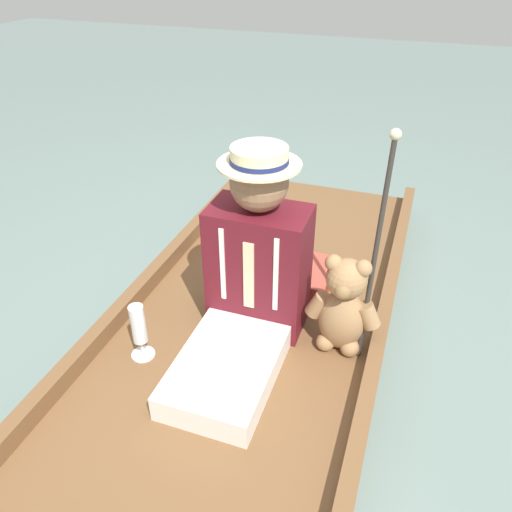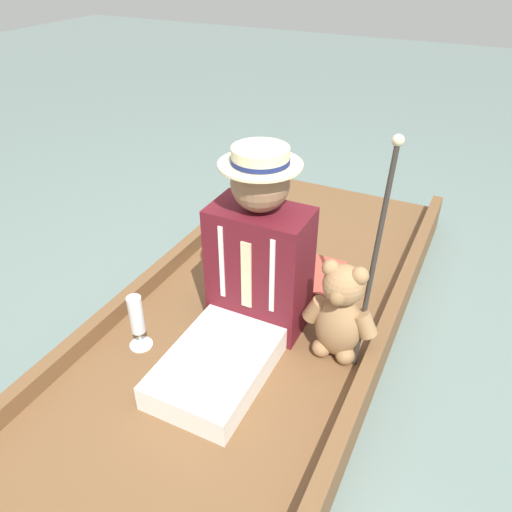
# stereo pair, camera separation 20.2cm
# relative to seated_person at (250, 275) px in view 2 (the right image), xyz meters

# --- Properties ---
(ground_plane) EXTENTS (16.00, 16.00, 0.00)m
(ground_plane) POSITION_rel_seated_person_xyz_m (0.03, -0.08, -0.45)
(ground_plane) COLOR slate
(punt_boat) EXTENTS (1.18, 2.95, 0.22)m
(punt_boat) POSITION_rel_seated_person_xyz_m (0.03, -0.08, -0.37)
(punt_boat) COLOR brown
(punt_boat) RESTS_ON ground_plane
(seat_cushion) EXTENTS (0.44, 0.31, 0.10)m
(seat_cushion) POSITION_rel_seated_person_xyz_m (-0.04, -0.41, -0.25)
(seat_cushion) COLOR #B24738
(seat_cushion) RESTS_ON punt_boat
(seated_person) EXTENTS (0.41, 0.81, 0.82)m
(seated_person) POSITION_rel_seated_person_xyz_m (0.00, 0.00, 0.00)
(seated_person) COLOR white
(seated_person) RESTS_ON punt_boat
(teddy_bear) EXTENTS (0.31, 0.18, 0.45)m
(teddy_bear) POSITION_rel_seated_person_xyz_m (-0.37, -0.04, -0.10)
(teddy_bear) COLOR #9E754C
(teddy_bear) RESTS_ON punt_boat
(wine_glass) EXTENTS (0.10, 0.10, 0.25)m
(wine_glass) POSITION_rel_seated_person_xyz_m (0.38, 0.28, -0.15)
(wine_glass) COLOR silver
(wine_glass) RESTS_ON punt_boat
(walking_cane) EXTENTS (0.04, 0.22, 0.90)m
(walking_cane) POSITION_rel_seated_person_xyz_m (-0.46, -0.13, 0.22)
(walking_cane) COLOR #2D2823
(walking_cane) RESTS_ON punt_boat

